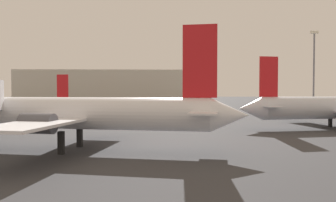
# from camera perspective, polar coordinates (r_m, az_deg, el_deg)

# --- Properties ---
(airplane_at_gate) EXTENTS (36.20, 22.38, 11.64)m
(airplane_at_gate) POSITION_cam_1_polar(r_m,az_deg,el_deg) (32.96, -18.41, -1.99)
(airplane_at_gate) COLOR white
(airplane_at_gate) RESTS_ON ground_plane
(airplane_distant) EXTENTS (30.68, 18.65, 9.47)m
(airplane_distant) POSITION_cam_1_polar(r_m,az_deg,el_deg) (83.49, -25.17, -0.25)
(airplane_distant) COLOR silver
(airplane_distant) RESTS_ON ground_plane
(airplane_far_left) EXTENTS (23.14, 17.39, 8.54)m
(airplane_far_left) POSITION_cam_1_polar(r_m,az_deg,el_deg) (93.27, 21.66, -0.14)
(airplane_far_left) COLOR silver
(airplane_far_left) RESTS_ON ground_plane
(light_mast_right) EXTENTS (2.40, 0.50, 23.92)m
(light_mast_right) POSITION_cam_1_polar(r_m,az_deg,el_deg) (108.60, 24.29, 5.63)
(light_mast_right) COLOR slate
(light_mast_right) RESTS_ON ground_plane
(terminal_building) EXTENTS (70.61, 27.88, 14.03)m
(terminal_building) POSITION_cam_1_polar(r_m,az_deg,el_deg) (142.47, -10.40, 2.30)
(terminal_building) COLOR beige
(terminal_building) RESTS_ON ground_plane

